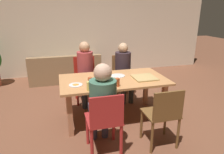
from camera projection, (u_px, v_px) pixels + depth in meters
ground_plane at (113, 117)px, 3.67m from camera, size 20.00×20.00×0.00m
back_wall at (87, 28)px, 5.93m from camera, size 7.48×0.12×2.67m
dining_table at (114, 84)px, 3.47m from camera, size 1.79×0.97×0.73m
chair_0 at (122, 74)px, 4.44m from camera, size 0.39×0.40×0.91m
person_0 at (124, 67)px, 4.25m from camera, size 0.33×0.55×1.20m
chair_1 at (85, 76)px, 4.25m from camera, size 0.46×0.40×0.92m
person_1 at (86, 68)px, 4.04m from camera, size 0.32×0.54×1.26m
chair_2 at (105, 121)px, 2.59m from camera, size 0.44×0.43×0.89m
person_2 at (102, 100)px, 2.64m from camera, size 0.35×0.52×1.23m
chair_3 at (163, 114)px, 2.73m from camera, size 0.44×0.41×0.88m
pizza_box_0 at (144, 78)px, 3.46m from camera, size 0.38×0.38×0.02m
plate_0 at (76, 85)px, 3.14m from camera, size 0.21×0.21×0.03m
plate_1 at (104, 84)px, 3.19m from camera, size 0.24×0.24×0.01m
plate_2 at (118, 76)px, 3.58m from camera, size 0.25×0.25×0.01m
plate_3 at (102, 75)px, 3.62m from camera, size 0.21×0.21×0.03m
drinking_glass_0 at (90, 81)px, 3.18m from camera, size 0.07×0.07×0.11m
drinking_glass_1 at (89, 86)px, 2.92m from camera, size 0.07×0.07×0.13m
drinking_glass_2 at (117, 82)px, 3.09m from camera, size 0.07×0.07×0.13m
couch at (66, 71)px, 5.54m from camera, size 1.84×0.87×0.73m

